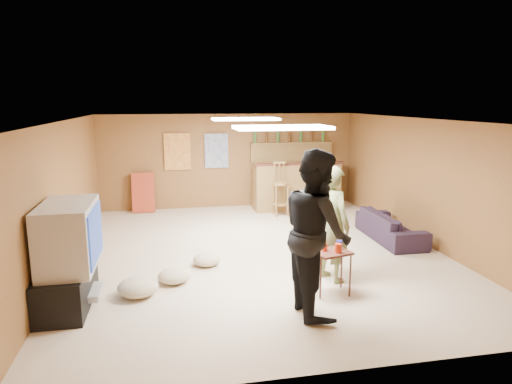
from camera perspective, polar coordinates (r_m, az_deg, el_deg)
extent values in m
plane|color=beige|center=(7.71, 0.29, -7.60)|extent=(7.00, 7.00, 0.00)
cube|color=silver|center=(7.30, 0.31, 8.97)|extent=(6.00, 7.00, 0.02)
cube|color=brown|center=(10.83, -3.39, 3.90)|extent=(6.00, 0.02, 2.20)
cube|color=brown|center=(4.17, 10.01, -8.54)|extent=(6.00, 0.02, 2.20)
cube|color=brown|center=(7.45, -22.96, -0.43)|extent=(0.02, 7.00, 2.20)
cube|color=brown|center=(8.53, 20.46, 1.17)|extent=(0.02, 7.00, 2.20)
cube|color=black|center=(6.21, -22.55, -10.85)|extent=(0.55, 1.30, 0.50)
cube|color=#B2B2B7|center=(6.21, -20.45, -11.70)|extent=(0.35, 0.50, 0.08)
cube|color=#B2B2B7|center=(5.99, -22.37, -5.06)|extent=(0.60, 1.10, 0.80)
cube|color=navy|center=(5.94, -19.42, -5.00)|extent=(0.02, 0.95, 0.65)
cube|color=brown|center=(10.70, 5.04, 0.80)|extent=(2.00, 0.60, 1.10)
cube|color=#421D15|center=(10.37, 5.47, 3.54)|extent=(2.10, 0.12, 0.05)
cube|color=brown|center=(11.00, 4.47, 6.10)|extent=(2.00, 0.18, 0.05)
cube|color=brown|center=(11.05, 4.42, 4.56)|extent=(2.00, 0.14, 0.60)
cube|color=#BF3F26|center=(10.67, -9.80, 4.99)|extent=(0.60, 0.03, 0.85)
cube|color=#334C99|center=(10.73, -4.97, 5.15)|extent=(0.55, 0.03, 0.80)
cube|color=#B13820|center=(10.66, -13.91, -0.08)|extent=(0.50, 0.26, 0.91)
cube|color=white|center=(5.84, 3.27, 8.05)|extent=(1.20, 0.60, 0.04)
cube|color=white|center=(8.48, -1.33, 9.10)|extent=(1.20, 0.60, 0.04)
imported|color=olive|center=(6.46, 9.54, -3.94)|extent=(0.60, 0.70, 1.64)
imported|color=black|center=(5.42, 7.58, -5.00)|extent=(0.77, 0.98, 1.97)
imported|color=black|center=(8.70, 16.45, -4.13)|extent=(0.70, 1.72, 0.50)
cube|color=#421D15|center=(6.16, 9.41, -9.87)|extent=(0.52, 0.45, 0.58)
cylinder|color=red|center=(6.05, 8.56, -6.83)|extent=(0.08, 0.08, 0.10)
cylinder|color=red|center=(6.00, 10.24, -6.92)|extent=(0.10, 0.10, 0.12)
cylinder|color=#151D93|center=(6.16, 10.37, -6.50)|extent=(0.10, 0.10, 0.11)
ellipsoid|color=tan|center=(6.26, -14.55, -11.42)|extent=(0.66, 0.66, 0.24)
ellipsoid|color=tan|center=(7.16, -6.18, -8.37)|extent=(0.45, 0.45, 0.19)
ellipsoid|color=tan|center=(6.58, -10.22, -10.26)|extent=(0.54, 0.54, 0.20)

